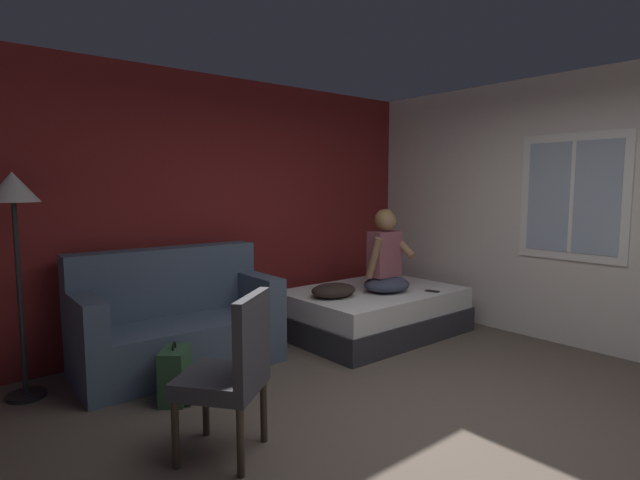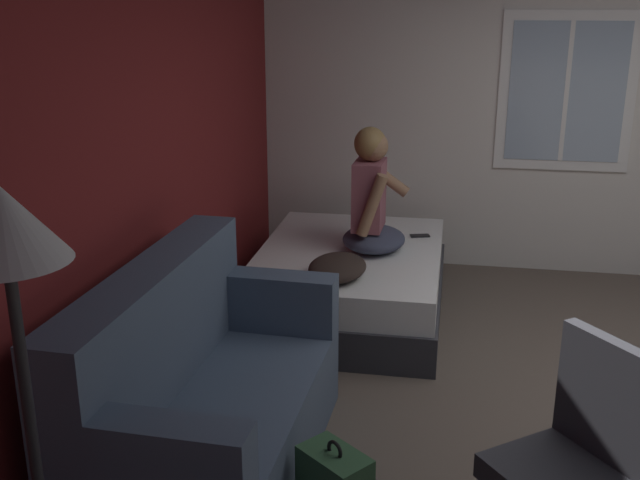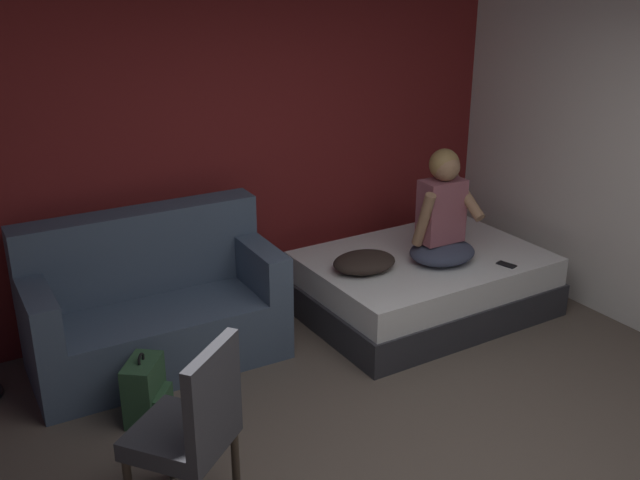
{
  "view_description": "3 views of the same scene",
  "coord_description": "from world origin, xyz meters",
  "px_view_note": "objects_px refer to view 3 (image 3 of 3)",
  "views": [
    {
      "loc": [
        -2.59,
        -1.77,
        1.6
      ],
      "look_at": [
        0.37,
        1.78,
        1.09
      ],
      "focal_mm": 28.0,
      "sensor_mm": 36.0,
      "label": 1
    },
    {
      "loc": [
        -3.75,
        1.25,
        2.17
      ],
      "look_at": [
        0.6,
        2.03,
        0.75
      ],
      "focal_mm": 42.0,
      "sensor_mm": 36.0,
      "label": 2
    },
    {
      "loc": [
        -2.25,
        -2.24,
        2.72
      ],
      "look_at": [
        0.27,
        1.9,
        0.82
      ],
      "focal_mm": 42.0,
      "sensor_mm": 36.0,
      "label": 3
    }
  ],
  "objects_px": {
    "throw_pillow": "(364,262)",
    "cell_phone": "(506,265)",
    "bed": "(423,284)",
    "couch": "(153,308)",
    "person_seated": "(443,217)",
    "backpack": "(146,392)",
    "side_chair": "(192,425)"
  },
  "relations": [
    {
      "from": "throw_pillow",
      "to": "cell_phone",
      "type": "xyz_separation_m",
      "value": [
        0.98,
        -0.47,
        -0.07
      ]
    },
    {
      "from": "bed",
      "to": "couch",
      "type": "distance_m",
      "value": 2.11
    },
    {
      "from": "person_seated",
      "to": "backpack",
      "type": "relative_size",
      "value": 1.91
    },
    {
      "from": "side_chair",
      "to": "person_seated",
      "type": "distance_m",
      "value": 2.7
    },
    {
      "from": "person_seated",
      "to": "backpack",
      "type": "xyz_separation_m",
      "value": [
        -2.4,
        -0.13,
        -0.64
      ]
    },
    {
      "from": "side_chair",
      "to": "person_seated",
      "type": "height_order",
      "value": "person_seated"
    },
    {
      "from": "throw_pillow",
      "to": "backpack",
      "type": "bearing_deg",
      "value": -171.12
    },
    {
      "from": "side_chair",
      "to": "couch",
      "type": "bearing_deg",
      "value": 77.31
    },
    {
      "from": "person_seated",
      "to": "throw_pillow",
      "type": "height_order",
      "value": "person_seated"
    },
    {
      "from": "cell_phone",
      "to": "backpack",
      "type": "bearing_deg",
      "value": 160.97
    },
    {
      "from": "couch",
      "to": "person_seated",
      "type": "distance_m",
      "value": 2.21
    },
    {
      "from": "side_chair",
      "to": "cell_phone",
      "type": "distance_m",
      "value": 2.93
    },
    {
      "from": "throw_pillow",
      "to": "cell_phone",
      "type": "height_order",
      "value": "throw_pillow"
    },
    {
      "from": "couch",
      "to": "backpack",
      "type": "bearing_deg",
      "value": -114.12
    },
    {
      "from": "bed",
      "to": "throw_pillow",
      "type": "distance_m",
      "value": 0.65
    },
    {
      "from": "person_seated",
      "to": "couch",
      "type": "bearing_deg",
      "value": 165.44
    },
    {
      "from": "side_chair",
      "to": "cell_phone",
      "type": "height_order",
      "value": "side_chair"
    },
    {
      "from": "bed",
      "to": "backpack",
      "type": "bearing_deg",
      "value": -173.26
    },
    {
      "from": "couch",
      "to": "side_chair",
      "type": "bearing_deg",
      "value": -102.69
    },
    {
      "from": "bed",
      "to": "side_chair",
      "type": "bearing_deg",
      "value": -153.55
    },
    {
      "from": "bed",
      "to": "couch",
      "type": "relative_size",
      "value": 1.07
    },
    {
      "from": "person_seated",
      "to": "throw_pillow",
      "type": "bearing_deg",
      "value": 166.27
    },
    {
      "from": "bed",
      "to": "cell_phone",
      "type": "xyz_separation_m",
      "value": [
        0.41,
        -0.47,
        0.25
      ]
    },
    {
      "from": "bed",
      "to": "person_seated",
      "type": "bearing_deg",
      "value": -78.72
    },
    {
      "from": "side_chair",
      "to": "cell_phone",
      "type": "relative_size",
      "value": 6.81
    },
    {
      "from": "bed",
      "to": "throw_pillow",
      "type": "bearing_deg",
      "value": 179.91
    },
    {
      "from": "throw_pillow",
      "to": "cell_phone",
      "type": "relative_size",
      "value": 3.33
    },
    {
      "from": "bed",
      "to": "throw_pillow",
      "type": "xyz_separation_m",
      "value": [
        -0.57,
        0.0,
        0.31
      ]
    },
    {
      "from": "bed",
      "to": "couch",
      "type": "height_order",
      "value": "couch"
    },
    {
      "from": "person_seated",
      "to": "throw_pillow",
      "type": "xyz_separation_m",
      "value": [
        -0.6,
        0.15,
        -0.29
      ]
    },
    {
      "from": "throw_pillow",
      "to": "bed",
      "type": "bearing_deg",
      "value": -0.09
    },
    {
      "from": "couch",
      "to": "backpack",
      "type": "xyz_separation_m",
      "value": [
        -0.3,
        -0.68,
        -0.2
      ]
    }
  ]
}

